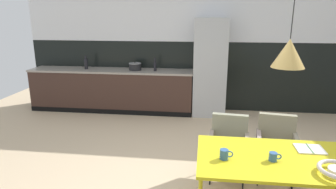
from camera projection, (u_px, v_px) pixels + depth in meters
The scene contains 15 objects.
ground_plane at pixel (188, 189), 3.55m from camera, with size 9.71×9.71×0.00m, color #C9AE8A.
back_wall_splashback_dark at pixel (197, 76), 6.44m from camera, with size 7.47×0.12×1.49m, color black.
back_wall_panel_upper at pixel (199, 5), 6.04m from camera, with size 7.47×0.12×1.49m, color white.
kitchen_counter at pixel (112, 90), 6.39m from camera, with size 3.53×0.63×0.90m.
refrigerator_column at pixel (210, 67), 5.99m from camera, with size 0.66×0.60×1.99m, color #ADAFB2.
dining_table at pixel (277, 162), 2.80m from camera, with size 1.52×0.89×0.72m.
armchair_by_stool at pixel (277, 139), 3.68m from camera, with size 0.54×0.53×0.82m.
armchair_head_of_table at pixel (229, 139), 3.72m from camera, with size 0.53×0.52×0.80m.
open_book at pixel (310, 149), 2.95m from camera, with size 0.27×0.23×0.02m.
mug_white_ceramic at pixel (224, 154), 2.75m from camera, with size 0.13×0.08×0.10m.
mug_wide_latte at pixel (273, 157), 2.72m from camera, with size 0.12×0.07×0.08m.
cooking_pot at pixel (135, 67), 6.19m from camera, with size 0.26×0.26×0.18m.
bottle_spice_small at pixel (155, 66), 6.09m from camera, with size 0.06×0.06×0.28m.
bottle_wine_green at pixel (86, 63), 6.29m from camera, with size 0.08×0.08×0.29m.
pendant_lamp_over_table_near at pixel (289, 53), 2.53m from camera, with size 0.29×0.29×1.33m.
Camera 1 is at (0.15, -3.13, 2.04)m, focal length 31.29 mm.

